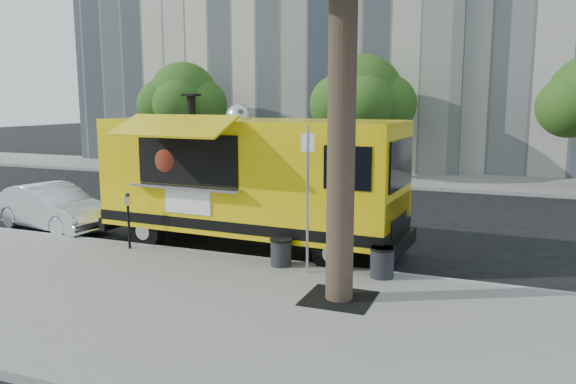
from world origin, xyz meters
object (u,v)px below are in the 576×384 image
Objects in this scene: parking_meter at (128,214)px; trash_bin_left at (281,251)px; trash_bin_right at (382,261)px; sedan at (53,207)px; food_truck at (249,178)px; sign_post at (308,190)px; far_tree_b at (363,96)px; far_tree_a at (183,97)px.

parking_meter is 2.30× the size of trash_bin_left.
trash_bin_left is 2.17m from trash_bin_right.
sedan is at bearing 170.19° from trash_bin_left.
food_truck is 13.21× the size of trash_bin_left.
sign_post is 4.93× the size of trash_bin_right.
far_tree_b is at bearing 100.15° from sign_post.
trash_bin_right is at bearing -46.21° from far_tree_a.
far_tree_b is 14.26m from sedan.
parking_meter is at bearing -98.10° from far_tree_b.
sign_post is at bearing -50.17° from far_tree_a.
food_truck is at bearing -88.02° from far_tree_b.
far_tree_a is 4.01× the size of parking_meter.
trash_bin_right is (3.60, -1.47, -1.29)m from food_truck.
far_tree_b is 14.95m from trash_bin_right.
sign_post is 0.39× the size of food_truck.
parking_meter reaches higher than trash_bin_right.
far_tree_b is at bearing 94.55° from food_truck.
far_tree_a is 1.79× the size of sign_post.
far_tree_b reaches higher than parking_meter.
sedan is 6.41× the size of trash_bin_right.
sedan reaches higher than trash_bin_left.
sign_post reaches higher than trash_bin_right.
sign_post is 2.04m from trash_bin_right.
food_truck is 2.43m from trash_bin_left.
far_tree_a reaches higher than sedan.
parking_meter is at bearing -145.46° from food_truck.
sign_post is at bearing -170.45° from trash_bin_right.
far_tree_b is 1.41× the size of sedan.
far_tree_a is 8.81× the size of trash_bin_right.
parking_meter is at bearing -179.26° from trash_bin_left.
trash_bin_left is at bearing 159.83° from sign_post.
far_tree_b is 1.83× the size of sign_post.
far_tree_a is at bearing 130.44° from food_truck.
food_truck is (-2.12, 1.72, -0.08)m from sign_post.
trash_bin_right is (13.04, -13.60, -3.30)m from far_tree_a.
parking_meter is at bearing -62.85° from far_tree_a.
sign_post is at bearing -79.85° from far_tree_b.
food_truck reaches higher than sedan.
sign_post is 5.16× the size of trash_bin_left.
food_truck is 12.62× the size of trash_bin_right.
far_tree_a is 9.21× the size of trash_bin_left.
far_tree_a reaches higher than food_truck.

